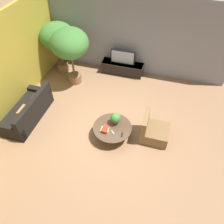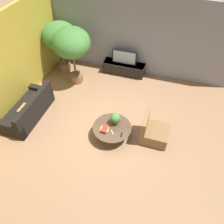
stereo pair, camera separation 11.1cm
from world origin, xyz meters
name	(u,v)px [view 1 (the left image)]	position (x,y,z in m)	size (l,w,h in m)	color
ground_plane	(106,126)	(0.00, 0.00, 0.00)	(24.00, 24.00, 0.00)	#8C6647
back_wall_stone	(132,36)	(0.00, 3.26, 1.50)	(7.40, 0.12, 3.00)	gray
side_wall_left	(7,67)	(-3.26, 0.20, 1.50)	(0.12, 7.40, 3.00)	gold
media_console	(122,68)	(-0.24, 2.94, 0.25)	(1.68, 0.50, 0.47)	black
television	(123,57)	(-0.24, 2.94, 0.75)	(0.96, 0.13, 0.56)	black
coffee_table	(112,130)	(0.29, -0.31, 0.28)	(1.16, 1.16, 0.39)	#756656
couch_by_wall	(28,112)	(-2.55, -0.35, 0.28)	(0.84, 1.97, 0.84)	black
armchair_wicker	(153,131)	(1.48, -0.02, 0.27)	(0.80, 0.76, 0.86)	brown
potted_palm_tall	(58,38)	(-2.62, 2.41, 1.47)	(1.31, 1.31, 2.03)	brown
potted_palm_corner	(70,45)	(-1.87, 1.87, 1.58)	(1.33, 1.33, 2.17)	brown
potted_plant_tabletop	(116,118)	(0.34, -0.12, 0.61)	(0.31, 0.31, 0.38)	brown
book_stack	(105,129)	(0.11, -0.47, 0.43)	(0.25, 0.28, 0.08)	gold
remote_black	(122,135)	(0.64, -0.50, 0.40)	(0.04, 0.16, 0.02)	black
remote_silver	(113,132)	(0.36, -0.50, 0.40)	(0.04, 0.16, 0.02)	gray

